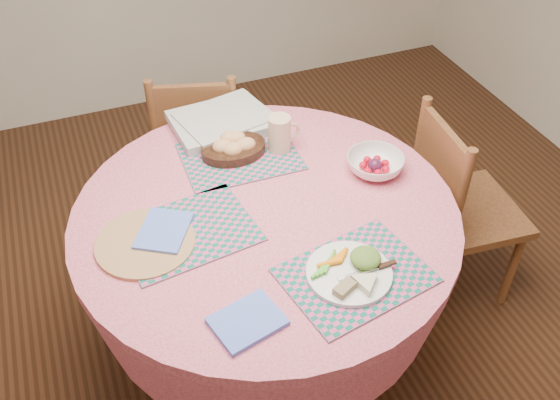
{
  "coord_description": "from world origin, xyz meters",
  "views": [
    {
      "loc": [
        -0.49,
        -1.39,
        2.08
      ],
      "look_at": [
        0.05,
        0.0,
        0.78
      ],
      "focal_mm": 40.0,
      "sensor_mm": 36.0,
      "label": 1
    }
  ],
  "objects": [
    {
      "name": "wicker_trivet",
      "position": [
        -0.39,
        -0.01,
        0.76
      ],
      "size": [
        0.3,
        0.3,
        0.01
      ],
      "primitive_type": "cylinder",
      "color": "#AF7B4B",
      "rests_on": "dining_table"
    },
    {
      "name": "placemat_back",
      "position": [
        0.02,
        0.3,
        0.75
      ],
      "size": [
        0.41,
        0.31,
        0.01
      ],
      "primitive_type": "cube",
      "rotation": [
        0.0,
        0.0,
        -0.02
      ],
      "color": "#126759",
      "rests_on": "dining_table"
    },
    {
      "name": "dining_table",
      "position": [
        0.0,
        0.0,
        0.56
      ],
      "size": [
        1.24,
        1.24,
        0.75
      ],
      "color": "#EC6E83",
      "rests_on": "ground"
    },
    {
      "name": "bread_bowl",
      "position": [
        0.0,
        0.32,
        0.79
      ],
      "size": [
        0.23,
        0.23,
        0.08
      ],
      "color": "black",
      "rests_on": "placemat_back"
    },
    {
      "name": "ground",
      "position": [
        0.0,
        0.0,
        0.0
      ],
      "size": [
        4.0,
        4.0,
        0.0
      ],
      "primitive_type": "plane",
      "color": "#331C0F",
      "rests_on": "ground"
    },
    {
      "name": "placemat_front",
      "position": [
        0.14,
        -0.35,
        0.75
      ],
      "size": [
        0.45,
        0.37,
        0.01
      ],
      "primitive_type": "cube",
      "rotation": [
        0.0,
        0.0,
        0.19
      ],
      "color": "#126759",
      "rests_on": "dining_table"
    },
    {
      "name": "dinner_plate",
      "position": [
        0.13,
        -0.35,
        0.77
      ],
      "size": [
        0.25,
        0.25,
        0.05
      ],
      "rotation": [
        0.0,
        0.0,
        0.44
      ],
      "color": "white",
      "rests_on": "placemat_front"
    },
    {
      "name": "placemat_left",
      "position": [
        -0.26,
        -0.01,
        0.75
      ],
      "size": [
        0.44,
        0.35,
        0.01
      ],
      "primitive_type": "cube",
      "rotation": [
        0.0,
        0.0,
        0.13
      ],
      "color": "#126759",
      "rests_on": "dining_table"
    },
    {
      "name": "chair_right",
      "position": [
        0.83,
        0.06,
        0.45
      ],
      "size": [
        0.42,
        0.44,
        0.87
      ],
      "rotation": [
        0.0,
        0.0,
        1.48
      ],
      "color": "brown",
      "rests_on": "ground"
    },
    {
      "name": "napkin_near",
      "position": [
        -0.2,
        -0.4,
        0.76
      ],
      "size": [
        0.21,
        0.18,
        0.01
      ],
      "primitive_type": "cube",
      "rotation": [
        0.0,
        0.0,
        0.24
      ],
      "color": "#5876E4",
      "rests_on": "dining_table"
    },
    {
      "name": "chair_back",
      "position": [
        -0.01,
        0.83,
        0.44
      ],
      "size": [
        0.48,
        0.47,
        0.85
      ],
      "rotation": [
        0.0,
        0.0,
        2.85
      ],
      "color": "brown",
      "rests_on": "ground"
    },
    {
      "name": "newspaper_stack",
      "position": [
        0.01,
        0.5,
        0.78
      ],
      "size": [
        0.38,
        0.32,
        0.04
      ],
      "rotation": [
        0.0,
        0.0,
        0.07
      ],
      "color": "silver",
      "rests_on": "dining_table"
    },
    {
      "name": "latte_mug",
      "position": [
        0.16,
        0.29,
        0.82
      ],
      "size": [
        0.12,
        0.08,
        0.13
      ],
      "color": "beige",
      "rests_on": "placemat_back"
    },
    {
      "name": "fruit_bowl",
      "position": [
        0.42,
        0.05,
        0.78
      ],
      "size": [
        0.24,
        0.24,
        0.06
      ],
      "rotation": [
        0.0,
        0.0,
        -0.26
      ],
      "color": "white",
      "rests_on": "dining_table"
    },
    {
      "name": "napkin_far",
      "position": [
        -0.32,
        0.01,
        0.76
      ],
      "size": [
        0.21,
        0.23,
        0.01
      ],
      "primitive_type": "cube",
      "rotation": [
        0.0,
        0.0,
        1.02
      ],
      "color": "#5876E4",
      "rests_on": "placemat_left"
    }
  ]
}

